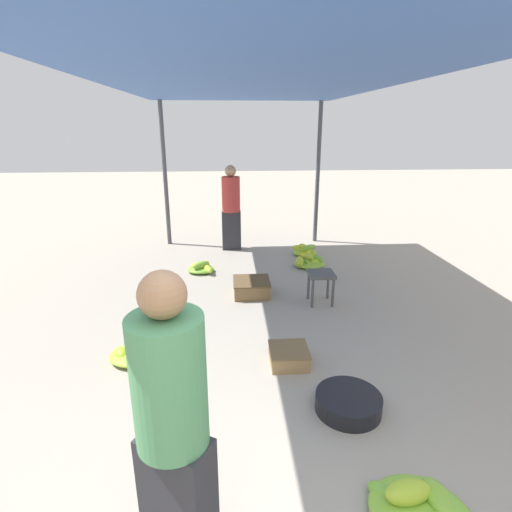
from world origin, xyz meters
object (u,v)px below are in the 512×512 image
Objects in this scene: banana_pile_right_1 at (309,262)px; banana_pile_right_2 at (305,251)px; stool at (321,279)px; banana_pile_left_0 at (136,354)px; banana_pile_left_1 at (201,268)px; vendor_foreground at (173,425)px; shopper_walking_mid at (231,207)px; banana_pile_right_0 at (422,505)px; crate_mid at (289,356)px; basin_black at (348,403)px; crate_near at (252,287)px.

banana_pile_right_2 is (0.05, 0.61, 0.01)m from banana_pile_right_1.
stool reaches higher than banana_pile_left_0.
banana_pile_left_1 is (-1.67, 1.31, -0.28)m from stool.
stool is at bearing -95.42° from banana_pile_right_1.
vendor_foreground is 1.06× the size of shopper_walking_mid.
stool is at bearing 65.01° from vendor_foreground.
stool reaches higher than banana_pile_right_0.
banana_pile_right_0 is at bearing -71.25° from crate_mid.
shopper_walking_mid is at bearing 74.83° from banana_pile_left_0.
basin_black is (1.27, 1.10, -0.81)m from vendor_foreground.
shopper_walking_mid is (-1.30, 1.12, 0.75)m from banana_pile_right_1.
banana_pile_left_0 is 2.59m from banana_pile_left_1.
crate_near is (1.28, 1.58, 0.04)m from banana_pile_left_0.
crate_near is at bearing -122.59° from banana_pile_right_2.
banana_pile_right_2 is (1.69, 5.28, -0.80)m from vendor_foreground.
vendor_foreground reaches higher than banana_pile_right_0.
vendor_foreground reaches higher than banana_pile_right_1.
basin_black is 2.15m from banana_pile_left_0.
shopper_walking_mid reaches higher than crate_near.
stool is 2.85m from shopper_walking_mid.
shopper_walking_mid reaches higher than crate_mid.
banana_pile_left_1 is (-0.16, 4.55, -0.81)m from vendor_foreground.
crate_near is (-0.67, 2.48, 0.03)m from basin_black.
stool is 3.12m from banana_pile_right_0.
banana_pile_left_1 is 2.91m from crate_mid.
banana_pile_right_0 is 1.17× the size of banana_pile_right_1.
banana_pile_left_1 is (0.52, 2.54, -0.00)m from banana_pile_left_0.
vendor_foreground is 1.66m from banana_pile_right_0.
vendor_foreground is 1.86m from basin_black.
stool is 0.85× the size of crate_near.
banana_pile_right_0 is at bearing -76.24° from crate_near.
banana_pile_right_2 reaches higher than basin_black.
shopper_walking_mid is at bearing 139.04° from banana_pile_right_1.
banana_pile_right_1 is at bearing 74.83° from crate_mid.
crate_near reaches higher than banana_pile_left_1.
banana_pile_left_1 is 0.81× the size of banana_pile_right_0.
basin_black is 1.08× the size of crate_near.
banana_pile_left_0 is 1.40× the size of crate_mid.
stool is (1.51, 3.24, -0.53)m from vendor_foreground.
vendor_foreground is 5.02m from banana_pile_right_1.
banana_pile_left_1 reaches higher than crate_mid.
basin_black is (-0.24, -2.14, -0.27)m from stool.
banana_pile_right_2 is at bearing 21.70° from banana_pile_left_1.
banana_pile_left_0 is (-2.19, -1.23, -0.28)m from stool.
banana_pile_right_1 is at bearing 48.96° from banana_pile_left_0.
banana_pile_left_1 is at bearing 78.54° from banana_pile_left_0.
shopper_walking_mid reaches higher than banana_pile_right_2.
stool reaches higher than basin_black.
basin_black is 1.11× the size of banana_pile_left_1.
shopper_walking_mid is (-0.92, 4.70, 0.76)m from basin_black.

